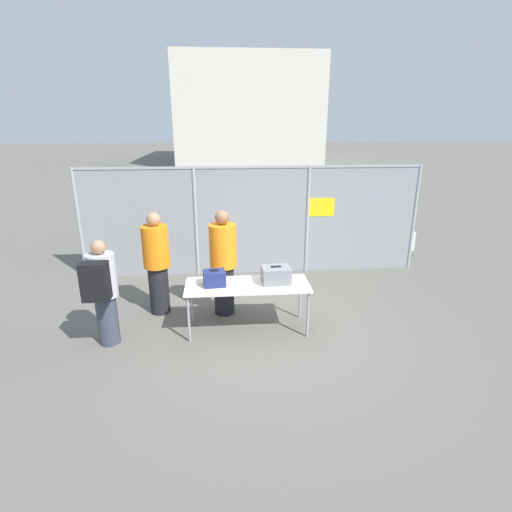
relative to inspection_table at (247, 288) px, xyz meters
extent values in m
plane|color=#605E56|center=(0.26, -0.07, -0.73)|extent=(120.00, 120.00, 0.00)
cylinder|color=#9EA0A5|center=(-3.36, 2.59, 0.44)|extent=(0.07, 0.07, 2.35)
cylinder|color=#9EA0A5|center=(-0.94, 2.59, 0.44)|extent=(0.07, 0.07, 2.35)
cylinder|color=#9EA0A5|center=(1.47, 2.59, 0.44)|extent=(0.07, 0.07, 2.35)
cylinder|color=#9EA0A5|center=(3.88, 2.59, 0.44)|extent=(0.07, 0.07, 2.35)
cube|color=gray|center=(0.26, 2.59, 0.44)|extent=(7.24, 0.01, 2.35)
cube|color=#9EA0A5|center=(0.26, 2.59, 1.59)|extent=(7.24, 0.04, 0.04)
cube|color=yellow|center=(1.75, 2.58, 0.73)|extent=(0.60, 0.01, 0.40)
cube|color=silver|center=(0.00, 0.00, 0.05)|extent=(1.95, 0.76, 0.02)
cylinder|color=#99999E|center=(-0.91, -0.32, -0.35)|extent=(0.04, 0.04, 0.76)
cylinder|color=#99999E|center=(0.91, -0.32, -0.35)|extent=(0.04, 0.04, 0.76)
cylinder|color=#99999E|center=(-0.91, 0.32, -0.35)|extent=(0.04, 0.04, 0.76)
cylinder|color=#99999E|center=(0.91, 0.32, -0.35)|extent=(0.04, 0.04, 0.76)
cube|color=navy|center=(-0.51, 0.01, 0.18)|extent=(0.37, 0.31, 0.24)
cube|color=black|center=(-0.51, 0.01, 0.31)|extent=(0.14, 0.04, 0.02)
cube|color=slate|center=(0.45, 0.04, 0.19)|extent=(0.46, 0.37, 0.26)
cube|color=black|center=(0.45, 0.04, 0.33)|extent=(0.16, 0.03, 0.02)
cylinder|color=#383D4C|center=(-2.13, -0.24, -0.34)|extent=(0.31, 0.31, 0.78)
cylinder|color=#B2B2B7|center=(-2.13, -0.24, 0.37)|extent=(0.41, 0.41, 0.65)
sphere|color=#A57A5B|center=(-2.13, -0.24, 0.80)|extent=(0.21, 0.21, 0.21)
cube|color=black|center=(-2.13, -0.55, 0.41)|extent=(0.36, 0.22, 0.54)
cylinder|color=black|center=(-0.37, 0.62, -0.29)|extent=(0.35, 0.35, 0.87)
cylinder|color=orange|center=(-0.37, 0.62, 0.51)|extent=(0.46, 0.46, 0.73)
sphere|color=brown|center=(-0.37, 0.62, 0.99)|extent=(0.24, 0.24, 0.24)
cylinder|color=black|center=(-1.51, 0.75, -0.30)|extent=(0.34, 0.34, 0.86)
cylinder|color=orange|center=(-1.51, 0.75, 0.49)|extent=(0.45, 0.45, 0.72)
sphere|color=#A57A5B|center=(-1.51, 0.75, 0.96)|extent=(0.23, 0.23, 0.23)
cube|color=white|center=(2.91, 3.88, -0.32)|extent=(2.84, 1.25, 0.47)
sphere|color=black|center=(2.41, 3.20, -0.42)|extent=(0.62, 0.62, 0.62)
sphere|color=black|center=(2.41, 4.57, -0.42)|extent=(0.62, 0.62, 0.62)
cylinder|color=#59595B|center=(0.99, 3.88, -0.51)|extent=(0.99, 0.06, 0.06)
cube|color=beige|center=(1.63, 29.31, 3.10)|extent=(10.44, 13.76, 7.65)
camera|label=1|loc=(-0.34, -5.78, 2.49)|focal=28.00mm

